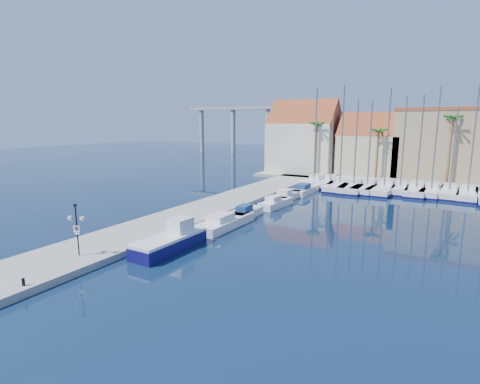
% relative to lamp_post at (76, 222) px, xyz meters
% --- Properties ---
extents(ground, '(260.00, 260.00, 0.00)m').
position_rel_lamp_post_xyz_m(ground, '(8.10, 3.95, -2.95)').
color(ground, black).
rests_on(ground, ground).
extents(quay_west, '(6.00, 77.00, 0.50)m').
position_rel_lamp_post_xyz_m(quay_west, '(-0.90, 17.45, -2.70)').
color(quay_west, gray).
rests_on(quay_west, ground).
extents(shore_north, '(54.00, 16.00, 0.50)m').
position_rel_lamp_post_xyz_m(shore_north, '(18.10, 51.95, -2.70)').
color(shore_north, gray).
rests_on(shore_north, ground).
extents(lamp_post, '(1.22, 0.63, 3.74)m').
position_rel_lamp_post_xyz_m(lamp_post, '(0.00, 0.00, 0.00)').
color(lamp_post, black).
rests_on(lamp_post, quay_west).
extents(bollard, '(0.18, 0.18, 0.45)m').
position_rel_lamp_post_xyz_m(bollard, '(1.50, -4.88, -2.23)').
color(bollard, black).
rests_on(bollard, quay_west).
extents(fishing_boat, '(2.40, 6.67, 2.31)m').
position_rel_lamp_post_xyz_m(fishing_boat, '(4.05, 5.18, -2.18)').
color(fishing_boat, '#110E52').
rests_on(fishing_boat, ground).
extents(motorboat_west_0, '(2.51, 7.43, 1.40)m').
position_rel_lamp_post_xyz_m(motorboat_west_0, '(4.19, 12.68, -2.44)').
color(motorboat_west_0, white).
rests_on(motorboat_west_0, ground).
extents(motorboat_west_1, '(1.77, 5.11, 1.40)m').
position_rel_lamp_post_xyz_m(motorboat_west_1, '(4.26, 16.95, -2.44)').
color(motorboat_west_1, white).
rests_on(motorboat_west_1, ground).
extents(motorboat_west_2, '(2.27, 5.58, 1.40)m').
position_rel_lamp_post_xyz_m(motorboat_west_2, '(4.96, 22.82, -2.44)').
color(motorboat_west_2, white).
rests_on(motorboat_west_2, ground).
extents(motorboat_west_3, '(2.25, 6.37, 1.40)m').
position_rel_lamp_post_xyz_m(motorboat_west_3, '(4.38, 27.51, -2.44)').
color(motorboat_west_3, white).
rests_on(motorboat_west_3, ground).
extents(motorboat_west_4, '(2.33, 6.91, 1.40)m').
position_rel_lamp_post_xyz_m(motorboat_west_4, '(4.84, 32.77, -2.44)').
color(motorboat_west_4, white).
rests_on(motorboat_west_4, ground).
extents(sailboat_0, '(3.00, 9.16, 14.86)m').
position_rel_lamp_post_xyz_m(sailboat_0, '(4.11, 39.84, -2.31)').
color(sailboat_0, white).
rests_on(sailboat_0, ground).
extents(sailboat_1, '(2.56, 9.26, 11.01)m').
position_rel_lamp_post_xyz_m(sailboat_1, '(6.43, 40.70, -2.38)').
color(sailboat_1, white).
rests_on(sailboat_1, ground).
extents(sailboat_2, '(3.96, 11.90, 14.97)m').
position_rel_lamp_post_xyz_m(sailboat_2, '(8.17, 39.59, -2.36)').
color(sailboat_2, white).
rests_on(sailboat_2, ground).
extents(sailboat_3, '(3.40, 11.57, 12.88)m').
position_rel_lamp_post_xyz_m(sailboat_3, '(10.32, 39.24, -2.38)').
color(sailboat_3, white).
rests_on(sailboat_3, ground).
extents(sailboat_4, '(3.37, 10.95, 12.59)m').
position_rel_lamp_post_xyz_m(sailboat_4, '(12.24, 39.40, -2.38)').
color(sailboat_4, white).
rests_on(sailboat_4, ground).
extents(sailboat_5, '(3.90, 11.89, 14.34)m').
position_rel_lamp_post_xyz_m(sailboat_5, '(14.52, 39.88, -2.37)').
color(sailboat_5, white).
rests_on(sailboat_5, ground).
extents(sailboat_6, '(2.67, 8.30, 13.18)m').
position_rel_lamp_post_xyz_m(sailboat_6, '(16.47, 40.12, -2.32)').
color(sailboat_6, white).
rests_on(sailboat_6, ground).
extents(sailboat_7, '(2.60, 9.61, 13.33)m').
position_rel_lamp_post_xyz_m(sailboat_7, '(18.56, 40.16, -2.35)').
color(sailboat_7, white).
rests_on(sailboat_7, ground).
extents(sailboat_8, '(2.95, 8.99, 14.25)m').
position_rel_lamp_post_xyz_m(sailboat_8, '(20.44, 40.22, -2.32)').
color(sailboat_8, white).
rests_on(sailboat_8, ground).
extents(sailboat_9, '(2.49, 8.60, 11.72)m').
position_rel_lamp_post_xyz_m(sailboat_9, '(22.57, 40.17, -2.35)').
color(sailboat_9, white).
rests_on(sailboat_9, ground).
extents(sailboat_10, '(2.94, 8.96, 14.40)m').
position_rel_lamp_post_xyz_m(sailboat_10, '(24.65, 40.02, -2.31)').
color(sailboat_10, white).
rests_on(sailboat_10, ground).
extents(building_0, '(12.30, 9.00, 13.50)m').
position_rel_lamp_post_xyz_m(building_0, '(-1.90, 50.95, 3.57)').
color(building_0, beige).
rests_on(building_0, shore_north).
extents(building_1, '(10.30, 8.00, 11.00)m').
position_rel_lamp_post_xyz_m(building_1, '(10.10, 50.95, 2.34)').
color(building_1, '#C5B48B').
rests_on(building_1, shore_north).
extents(building_2, '(14.20, 10.20, 11.50)m').
position_rel_lamp_post_xyz_m(building_2, '(21.10, 51.95, 3.31)').
color(building_2, tan).
rests_on(building_2, shore_north).
extents(palm_0, '(2.60, 2.60, 10.15)m').
position_rel_lamp_post_xyz_m(palm_0, '(2.10, 45.95, 6.13)').
color(palm_0, brown).
rests_on(palm_0, shore_north).
extents(palm_1, '(2.60, 2.60, 9.15)m').
position_rel_lamp_post_xyz_m(palm_1, '(12.10, 45.95, 5.18)').
color(palm_1, brown).
rests_on(palm_1, shore_north).
extents(palm_2, '(2.60, 2.60, 11.15)m').
position_rel_lamp_post_xyz_m(palm_2, '(22.10, 45.95, 7.06)').
color(palm_2, brown).
rests_on(palm_2, shore_north).
extents(viaduct, '(48.00, 2.20, 14.45)m').
position_rel_lamp_post_xyz_m(viaduct, '(-30.98, 85.95, 7.30)').
color(viaduct, '#9E9E99').
rests_on(viaduct, ground).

